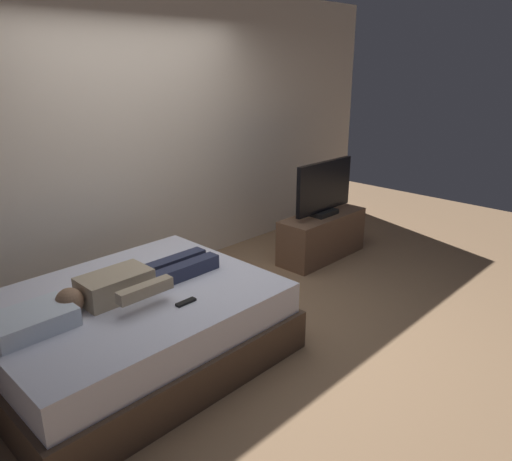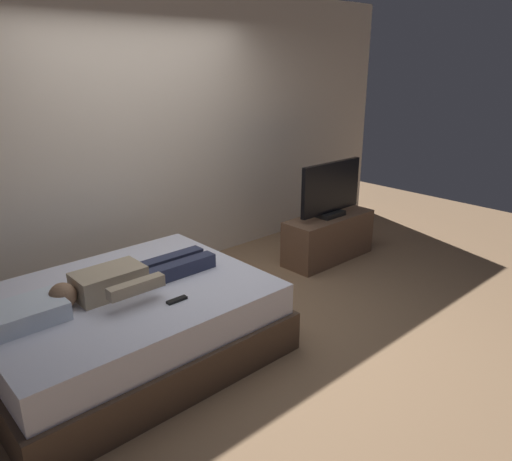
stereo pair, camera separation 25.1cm
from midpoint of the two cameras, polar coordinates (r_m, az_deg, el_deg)
ground_plane at (r=4.18m, az=-3.51°, el=-10.98°), size 10.00×10.00×0.00m
back_wall at (r=5.07m, az=-11.98°, el=10.90°), size 6.40×0.10×2.80m
bed at (r=3.75m, az=-16.00°, el=-10.85°), size 2.01×1.59×0.54m
pillow at (r=3.37m, az=-26.70°, el=-9.43°), size 0.48×0.34×0.12m
person at (r=3.61m, az=-16.14°, el=-5.76°), size 1.26×0.46×0.18m
remote at (r=3.40m, az=-10.30°, el=-8.25°), size 0.15×0.04×0.02m
tv_stand at (r=5.47m, az=6.39°, el=-0.66°), size 1.10×0.40×0.50m
tv at (r=5.31m, az=6.60°, el=4.77°), size 0.88×0.20×0.59m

